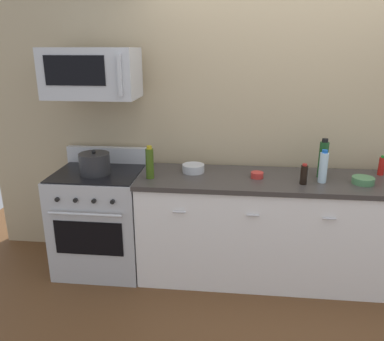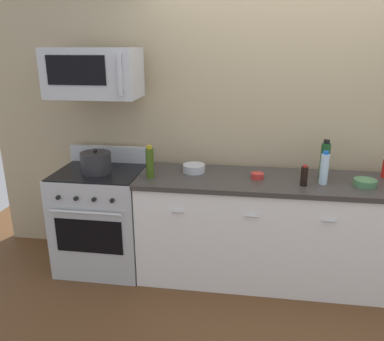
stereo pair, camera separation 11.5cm
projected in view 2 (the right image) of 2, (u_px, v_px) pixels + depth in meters
The scene contains 13 objects.
ground_plane at pixel (280, 277), 3.39m from camera, with size 6.68×6.68×0.00m, color brown.
back_wall at pixel (287, 119), 3.36m from camera, with size 5.57×0.10×2.70m, color tan.
counter_unit at pixel (284, 231), 3.25m from camera, with size 2.48×0.66×0.92m.
range_oven at pixel (103, 218), 3.47m from camera, with size 0.76×0.69×1.07m.
microwave at pixel (94, 73), 3.12m from camera, with size 0.74×0.44×0.40m.
bottle_soy_sauce_dark at pixel (304, 176), 2.96m from camera, with size 0.06×0.06×0.17m.
bottle_water_clear at pixel (324, 169), 2.98m from camera, with size 0.07×0.07×0.27m.
bottle_wine_green at pixel (325, 160), 3.09m from camera, with size 0.07×0.07×0.33m.
bottle_olive_oil at pixel (150, 163), 3.12m from camera, with size 0.07×0.07×0.27m.
bowl_green_glaze at pixel (365, 182), 2.97m from camera, with size 0.17×0.17×0.05m.
bowl_steel_prep at pixel (194, 168), 3.29m from camera, with size 0.19×0.19×0.07m.
bowl_red_small at pixel (257, 176), 3.13m from camera, with size 0.10×0.10×0.05m.
stockpot at pixel (96, 163), 3.25m from camera, with size 0.26×0.26×0.21m.
Camera 2 is at (-0.35, -3.02, 1.95)m, focal length 35.67 mm.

